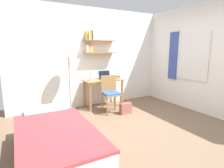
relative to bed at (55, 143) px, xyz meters
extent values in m
plane|color=brown|center=(1.51, 0.15, -0.24)|extent=(5.28, 5.28, 0.00)
cube|color=white|center=(1.51, 2.17, 1.06)|extent=(4.40, 0.05, 2.60)
cube|color=#9E703D|center=(1.64, 2.04, 1.20)|extent=(0.88, 0.22, 0.02)
cube|color=silver|center=(1.28, 2.06, 1.30)|extent=(0.03, 0.16, 0.18)
cube|color=orange|center=(1.33, 2.07, 1.31)|extent=(0.03, 0.14, 0.19)
cube|color=silver|center=(1.37, 2.07, 1.29)|extent=(0.02, 0.14, 0.16)
cube|color=gold|center=(1.41, 2.07, 1.30)|extent=(0.03, 0.15, 0.18)
cube|color=#9E703D|center=(1.64, 2.04, 1.52)|extent=(0.88, 0.22, 0.02)
cube|color=gold|center=(1.28, 2.07, 1.63)|extent=(0.03, 0.14, 0.22)
cube|color=silver|center=(1.33, 2.05, 1.63)|extent=(0.03, 0.18, 0.21)
cube|color=orange|center=(1.37, 2.06, 1.64)|extent=(0.03, 0.17, 0.23)
cube|color=#333338|center=(1.43, 2.07, 1.64)|extent=(0.03, 0.14, 0.24)
cube|color=white|center=(3.54, 0.15, 1.06)|extent=(0.05, 4.40, 2.60)
cube|color=silver|center=(3.50, 0.63, 1.11)|extent=(0.02, 0.93, 1.17)
cube|color=white|center=(3.50, 0.63, 1.11)|extent=(0.01, 0.87, 1.11)
cube|color=#384C93|center=(3.47, 1.21, 1.11)|extent=(0.03, 0.28, 1.27)
cube|color=#9E703D|center=(0.00, -0.01, -0.10)|extent=(0.95, 2.01, 0.28)
cube|color=silver|center=(0.00, -0.01, 0.12)|extent=(0.91, 1.95, 0.16)
cube|color=#DB383D|center=(0.00, -0.13, 0.22)|extent=(0.97, 1.65, 0.04)
cube|color=white|center=(0.00, 0.78, 0.25)|extent=(0.67, 0.28, 0.10)
cube|color=#9E703D|center=(1.64, 1.85, 0.49)|extent=(1.02, 0.51, 0.03)
cylinder|color=#9E703D|center=(1.18, 1.64, 0.12)|extent=(0.06, 0.06, 0.71)
cylinder|color=#9E703D|center=(2.10, 1.64, 0.12)|extent=(0.06, 0.06, 0.71)
cylinder|color=#9E703D|center=(1.18, 2.06, 0.12)|extent=(0.06, 0.06, 0.71)
cylinder|color=#9E703D|center=(2.10, 2.06, 0.12)|extent=(0.06, 0.06, 0.71)
cube|color=#9E703D|center=(1.60, 1.32, 0.21)|extent=(0.44, 0.42, 0.03)
cube|color=blue|center=(1.60, 1.32, 0.24)|extent=(0.41, 0.38, 0.04)
cube|color=#9E703D|center=(1.61, 1.49, 0.46)|extent=(0.39, 0.07, 0.40)
cylinder|color=#9E703D|center=(1.41, 1.17, -0.02)|extent=(0.04, 0.04, 0.44)
cylinder|color=#9E703D|center=(1.76, 1.14, -0.02)|extent=(0.04, 0.04, 0.44)
cylinder|color=#9E703D|center=(1.44, 1.49, -0.02)|extent=(0.04, 0.04, 0.44)
cylinder|color=#9E703D|center=(1.78, 1.46, -0.02)|extent=(0.04, 0.04, 0.44)
cylinder|color=#B2A893|center=(0.71, 1.74, -0.23)|extent=(0.24, 0.24, 0.02)
cylinder|color=#B2A893|center=(0.71, 1.74, 0.45)|extent=(0.03, 0.03, 1.33)
cone|color=silver|center=(0.71, 1.74, 1.23)|extent=(0.37, 0.37, 0.22)
cube|color=#2D2D33|center=(1.72, 1.87, 0.51)|extent=(0.34, 0.23, 0.01)
cube|color=#2D2D33|center=(1.72, 1.96, 0.62)|extent=(0.33, 0.05, 0.21)
cube|color=black|center=(1.72, 1.95, 0.62)|extent=(0.30, 0.04, 0.18)
cylinder|color=silver|center=(1.29, 1.87, 0.61)|extent=(0.06, 0.06, 0.21)
cube|color=purple|center=(2.01, 1.85, 0.51)|extent=(0.15, 0.23, 0.03)
cube|color=gold|center=(2.00, 1.84, 0.54)|extent=(0.15, 0.22, 0.02)
cube|color=#333338|center=(2.00, 1.84, 0.56)|extent=(0.16, 0.23, 0.02)
cube|color=#4CA856|center=(2.01, 1.83, 0.58)|extent=(0.18, 0.19, 0.02)
cube|color=#99564C|center=(1.86, 1.08, -0.11)|extent=(0.29, 0.12, 0.26)
torus|color=#99564C|center=(1.86, 1.08, 0.07)|extent=(0.20, 0.02, 0.20)
camera|label=1|loc=(-0.41, -2.44, 1.27)|focal=29.13mm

